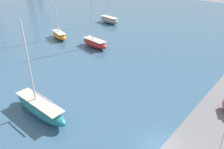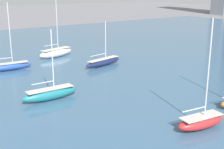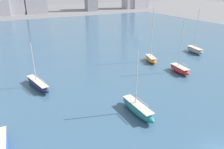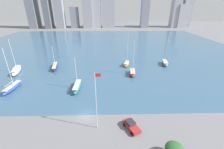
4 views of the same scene
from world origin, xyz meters
name	(u,v)px [view 1 (image 1 of 4)]	position (x,y,z in m)	size (l,w,h in m)	color
ground_plane	(161,147)	(0.00, 0.00, 0.00)	(500.00, 500.00, 0.00)	slate
sailboat_teal	(40,107)	(-4.66, 13.11, 1.00)	(2.13, 9.03, 10.91)	#1E757F
sailboat_gray	(109,20)	(32.32, 34.99, 1.01)	(3.49, 7.75, 13.75)	gray
sailboat_orange	(59,35)	(14.15, 34.28, 0.98)	(3.90, 6.80, 15.52)	orange
sailboat_red	(95,43)	(15.43, 24.13, 0.97)	(3.07, 7.21, 13.54)	#B72828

